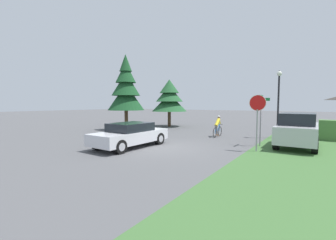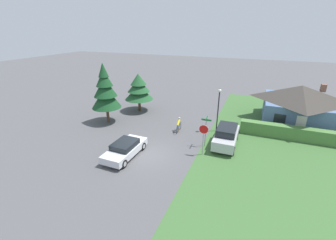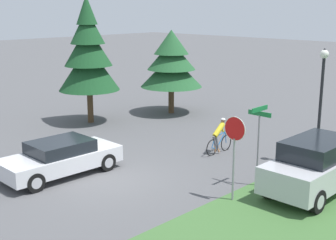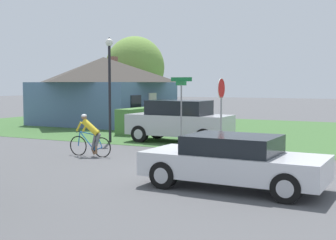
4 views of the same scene
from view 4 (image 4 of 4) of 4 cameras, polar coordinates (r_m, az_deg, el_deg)
ground_plane at (r=13.61m, az=6.80°, el=-6.43°), size 140.00×140.00×0.00m
grass_verge_right at (r=25.97m, az=7.60°, el=-1.23°), size 16.00×36.00×0.01m
cottage_house at (r=30.30m, az=-7.82°, el=3.74°), size 7.54×7.68×4.41m
hedge_row at (r=27.11m, az=-0.14°, el=0.41°), size 9.55×0.90×1.30m
sedan_left_lane at (r=11.58m, az=7.98°, el=-5.05°), size 2.00×4.47×1.31m
cyclist at (r=16.72m, az=-9.47°, el=-1.95°), size 0.44×1.73×1.51m
parked_suv_right at (r=20.39m, az=1.40°, el=-0.14°), size 1.93×4.50×1.84m
stop_sign at (r=17.91m, az=6.51°, el=2.59°), size 0.78×0.07×2.77m
street_lamp at (r=20.51m, az=-7.14°, el=5.77°), size 0.33×0.33×4.57m
street_name_sign at (r=18.38m, az=1.63°, el=2.51°), size 0.90×0.90×2.81m
deciduous_tree_right at (r=35.95m, az=-4.05°, el=6.40°), size 4.49×4.49×6.15m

